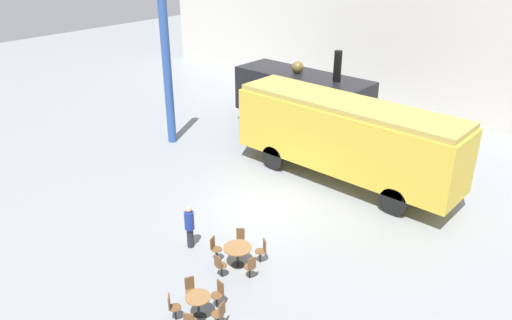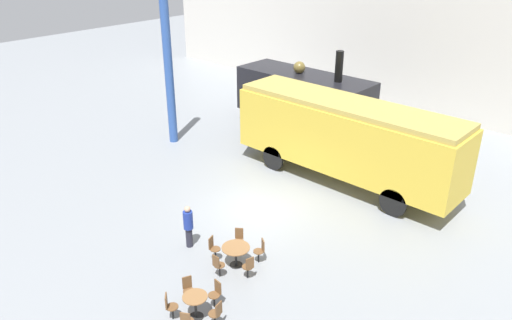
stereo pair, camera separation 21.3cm
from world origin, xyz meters
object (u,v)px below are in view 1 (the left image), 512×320
Objects in this scene: cafe_table_mid at (198,302)px; cafe_table_near at (238,251)px; passenger_coach_vintage at (346,135)px; steam_locomotive at (302,96)px; cafe_chair_0 at (220,265)px; visitor_person at (190,225)px.

cafe_table_near is at bearing 108.81° from cafe_table_mid.
cafe_table_near is at bearing -84.14° from passenger_coach_vintage.
cafe_table_near is (0.78, -7.58, -1.62)m from passenger_coach_vintage.
cafe_table_near is at bearing -62.61° from steam_locomotive.
visitor_person reaches higher than cafe_chair_0.
steam_locomotive is 13.53m from cafe_chair_0.
visitor_person is at bearing 142.17° from cafe_table_mid.
passenger_coach_vintage is 11.76× the size of cafe_chair_0.
steam_locomotive is at bearing 115.90° from cafe_table_mid.
steam_locomotive is 15.42m from cafe_table_mid.
cafe_chair_0 is at bearing -14.61° from visitor_person.
passenger_coach_vintage is 7.79m from cafe_table_near.
steam_locomotive reaches higher than cafe_table_near.
steam_locomotive is at bearing 108.34° from visitor_person.
steam_locomotive is at bearing 24.61° from cafe_chair_0.
cafe_chair_0 reaches higher than cafe_table_near.
visitor_person is (-2.02, 0.53, 0.37)m from cafe_chair_0.
cafe_chair_0 is (0.02, -0.84, -0.08)m from cafe_table_near.
visitor_person reaches higher than cafe_table_mid.
cafe_chair_0 reaches higher than cafe_table_mid.
visitor_person is at bearing -170.92° from cafe_table_near.
steam_locomotive is 8.09× the size of cafe_table_near.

